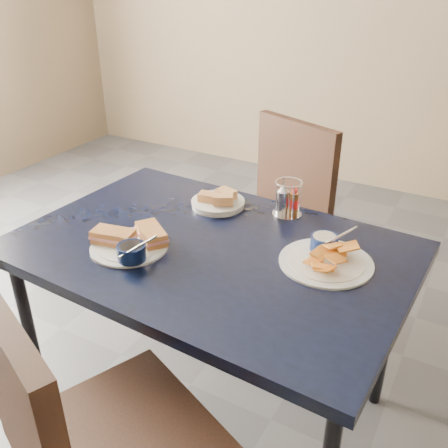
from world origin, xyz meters
The scene contains 8 objects.
ground centered at (0.00, 0.00, 0.00)m, with size 6.00×6.00×0.00m, color #4A4B4F.
dining_table centered at (-0.24, -0.05, 0.69)m, with size 1.34×0.93×0.75m.
chair_near centered at (-0.15, -0.74, 0.58)m, with size 0.62×0.62×1.01m.
chair_far centered at (-0.33, 0.66, 0.56)m, with size 0.59×0.59×0.97m.
sandwich_plate centered at (-0.45, -0.19, 0.78)m, with size 0.30×0.27×0.12m.
plantain_plate centered at (0.13, 0.05, 0.77)m, with size 0.30×0.30×0.12m.
bread_basket centered at (-0.36, 0.23, 0.77)m, with size 0.20×0.20×0.07m.
condiment_caddy centered at (-0.11, 0.29, 0.81)m, with size 0.11×0.11×0.14m.
Camera 1 is at (0.51, -1.28, 1.59)m, focal length 40.00 mm.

